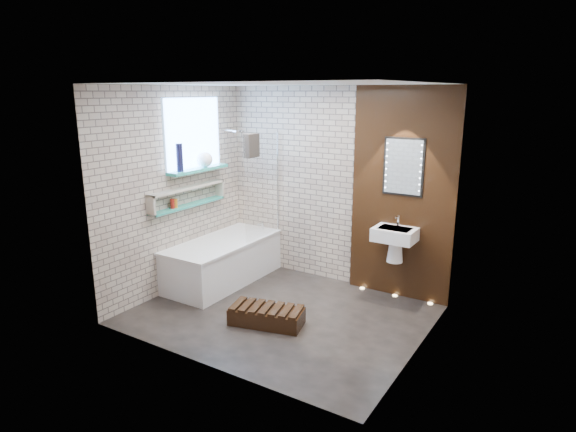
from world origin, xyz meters
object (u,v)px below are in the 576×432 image
Objects in this scene: bath_screen at (262,187)px; washbasin at (395,239)px; bathtub at (223,261)px; walnut_step at (267,316)px; led_mirror at (403,167)px.

washbasin is at bearing 5.78° from bath_screen.
bathtub is 1.45m from walnut_step.
led_mirror reaches higher than bath_screen.
bath_screen is 1.89m from led_mirror.
walnut_step is (0.87, -1.19, -1.19)m from bath_screen.
led_mirror reaches higher than washbasin.
bathtub is 2.49× the size of led_mirror.
walnut_step is (1.22, -0.75, -0.20)m from bathtub.
bathtub is 1.24× the size of bath_screen.
led_mirror reaches higher than walnut_step.
bath_screen is at bearing 126.17° from walnut_step.
led_mirror is 0.86× the size of walnut_step.
bath_screen is 1.73× the size of walnut_step.
walnut_step is at bearing -124.66° from washbasin.
washbasin is 0.88m from led_mirror.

